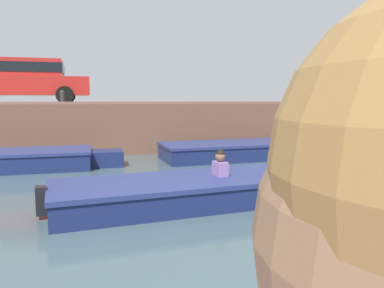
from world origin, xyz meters
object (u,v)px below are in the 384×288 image
at_px(boat_moored_west_navy, 12,160).
at_px(boat_moored_central_navy, 247,150).
at_px(car_left_inner_red, 27,80).
at_px(mooring_bollard_mid, 62,97).
at_px(motorboat_passing, 197,190).

distance_m(boat_moored_west_navy, boat_moored_central_navy, 6.83).
bearing_deg(car_left_inner_red, boat_moored_central_navy, -26.64).
distance_m(boat_moored_west_navy, mooring_bollard_mid, 2.89).
bearing_deg(motorboat_passing, mooring_bollard_mid, 113.08).
bearing_deg(mooring_bollard_mid, boat_moored_central_navy, -16.99).
bearing_deg(boat_moored_west_navy, car_left_inner_red, 91.47).
distance_m(motorboat_passing, mooring_bollard_mid, 7.11).
xyz_separation_m(boat_moored_west_navy, boat_moored_central_navy, (6.82, 0.30, 0.00)).
bearing_deg(car_left_inner_red, mooring_bollard_mid, -53.82).
xyz_separation_m(boat_moored_central_navy, motorboat_passing, (-2.94, -4.62, -0.02)).
distance_m(boat_moored_central_navy, car_left_inner_red, 8.08).
height_order(boat_moored_west_navy, boat_moored_central_navy, boat_moored_central_navy).
bearing_deg(mooring_bollard_mid, boat_moored_west_navy, -120.24).
bearing_deg(motorboat_passing, boat_moored_west_navy, 131.97).
distance_m(boat_moored_west_navy, motorboat_passing, 5.81).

